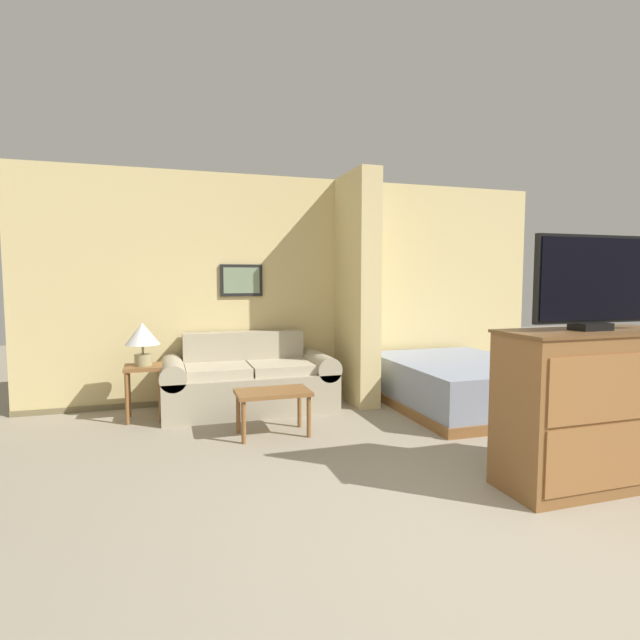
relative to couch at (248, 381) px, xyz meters
The scene contains 10 objects.
ground_plane 3.43m from the couch, 77.40° to the right, with size 20.00×20.00×0.00m, color gray.
wall_back 1.33m from the couch, 33.15° to the left, with size 6.28×0.16×2.60m.
wall_partition_pillar 1.60m from the couch, ahead, with size 0.24×0.85×2.60m.
couch is the anchor object (origin of this frame).
coffee_table 0.96m from the couch, 86.07° to the right, with size 0.66×0.40×0.41m.
side_table 1.08m from the couch, behind, with size 0.37×0.37×0.55m.
table_lamp 1.20m from the couch, behind, with size 0.34×0.34×0.43m.
tv_dresser 3.29m from the couch, 55.22° to the right, with size 1.23×0.51×1.08m.
tv 3.45m from the couch, 55.21° to the right, with size 0.92×0.16×0.63m.
bed 2.32m from the couch, 14.52° to the right, with size 1.50×1.94×0.52m.
Camera 1 is at (-1.61, -1.98, 1.43)m, focal length 28.00 mm.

